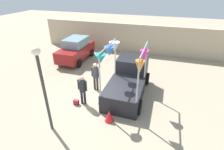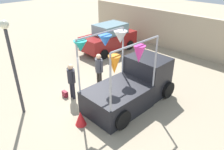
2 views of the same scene
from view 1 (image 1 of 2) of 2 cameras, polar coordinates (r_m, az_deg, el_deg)
The scene contains 9 objects.
ground_plane at distance 9.91m, azimuth -2.78°, elevation -8.17°, with size 60.00×60.00×0.00m, color gray.
vendor_truck at distance 10.18m, azimuth 5.30°, elevation -1.37°, with size 2.42×4.08×3.17m.
parked_car at distance 14.96m, azimuth -11.65°, elevation 8.20°, with size 1.88×4.00×1.88m.
person_customer at distance 9.19m, azimuth -9.64°, elevation -4.01°, with size 0.53×0.34×1.70m.
person_vendor at distance 10.31m, azimuth -5.39°, elevation 0.32°, with size 0.53×0.34×1.77m.
handbag at distance 9.69m, azimuth -11.63°, elevation -8.72°, with size 0.28×0.16×0.28m, color maroon.
street_lamp at distance 7.26m, azimuth -21.92°, elevation -1.42°, with size 0.32×0.32×3.84m.
brick_boundary_wall at distance 16.61m, azimuth 7.11°, elevation 11.77°, with size 18.00×0.36×2.60m, color tan.
folded_kite_bundle_crimson at distance 8.40m, azimuth -0.94°, elevation -13.24°, with size 0.44×0.44×0.60m, color red.
Camera 1 is at (2.88, -7.50, 5.80)m, focal length 28.00 mm.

